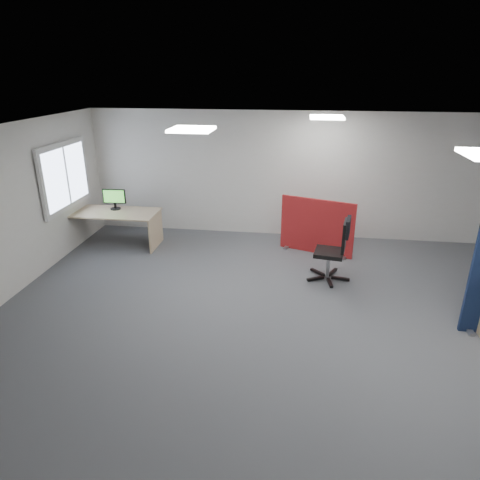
# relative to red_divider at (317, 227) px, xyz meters

# --- Properties ---
(floor) EXTENTS (9.00, 9.00, 0.00)m
(floor) POSITION_rel_red_divider_xyz_m (-0.46, -2.53, -0.55)
(floor) COLOR #4E5055
(floor) RESTS_ON ground
(ceiling) EXTENTS (9.00, 7.00, 0.02)m
(ceiling) POSITION_rel_red_divider_xyz_m (-0.46, -2.53, 2.15)
(ceiling) COLOR white
(ceiling) RESTS_ON wall_back
(wall_back) EXTENTS (9.00, 0.02, 2.70)m
(wall_back) POSITION_rel_red_divider_xyz_m (-0.46, 0.97, 0.80)
(wall_back) COLOR silver
(wall_back) RESTS_ON floor
(wall_front) EXTENTS (9.00, 0.02, 2.70)m
(wall_front) POSITION_rel_red_divider_xyz_m (-0.46, -6.03, 0.80)
(wall_front) COLOR silver
(wall_front) RESTS_ON floor
(window) EXTENTS (0.06, 1.70, 1.30)m
(window) POSITION_rel_red_divider_xyz_m (-4.89, -0.53, 1.00)
(window) COLOR white
(window) RESTS_ON wall_left
(ceiling_lights) EXTENTS (4.10, 4.10, 0.04)m
(ceiling_lights) POSITION_rel_red_divider_xyz_m (-0.13, -1.86, 2.12)
(ceiling_lights) COLOR white
(ceiling_lights) RESTS_ON ceiling
(red_divider) EXTENTS (1.43, 0.53, 1.12)m
(red_divider) POSITION_rel_red_divider_xyz_m (0.00, 0.00, 0.00)
(red_divider) COLOR maroon
(red_divider) RESTS_ON floor
(second_desk) EXTENTS (1.75, 0.88, 0.73)m
(second_desk) POSITION_rel_red_divider_xyz_m (-4.14, -0.11, 0.01)
(second_desk) COLOR tan
(second_desk) RESTS_ON floor
(monitor_second) EXTENTS (0.48, 0.22, 0.43)m
(monitor_second) POSITION_rel_red_divider_xyz_m (-4.20, 0.04, 0.42)
(monitor_second) COLOR black
(monitor_second) RESTS_ON second_desk
(office_chair) EXTENTS (0.75, 0.75, 1.14)m
(office_chair) POSITION_rel_red_divider_xyz_m (0.30, -1.20, 0.10)
(office_chair) COLOR black
(office_chair) RESTS_ON floor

